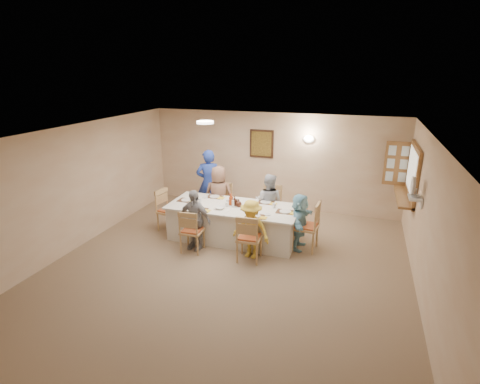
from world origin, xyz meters
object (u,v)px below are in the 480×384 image
(chair_back_left, at_px, (221,203))
(diner_front_left, at_px, (194,220))
(chair_front_right, at_px, (249,237))
(condiment_ketchup, at_px, (231,199))
(chair_back_right, at_px, (270,208))
(chair_right_end, at_px, (306,226))
(chair_left_end, at_px, (169,210))
(diner_back_left, at_px, (219,196))
(dining_table, at_px, (233,222))
(diner_front_right, at_px, (251,229))
(caregiver, at_px, (209,183))
(serving_hatch, at_px, (413,173))
(chair_front_left, at_px, (192,230))
(desk_fan, at_px, (415,189))
(diner_right_end, at_px, (299,222))
(diner_back_right, at_px, (269,203))

(chair_back_left, distance_m, diner_front_left, 1.49)
(chair_front_right, height_order, condiment_ketchup, condiment_ketchup)
(chair_back_right, bearing_deg, chair_right_end, -36.93)
(chair_back_right, height_order, chair_left_end, chair_back_right)
(chair_back_left, distance_m, diner_back_left, 0.26)
(dining_table, distance_m, diner_back_left, 0.96)
(diner_front_left, relative_size, diner_front_right, 1.07)
(diner_front_right, height_order, caregiver, caregiver)
(serving_hatch, relative_size, caregiver, 0.89)
(serving_hatch, distance_m, chair_back_left, 4.26)
(chair_back_right, relative_size, diner_back_left, 0.71)
(chair_front_left, xyz_separation_m, diner_back_left, (0.00, 1.48, 0.26))
(diner_back_left, height_order, diner_front_right, diner_back_left)
(desk_fan, relative_size, caregiver, 0.18)
(chair_back_left, bearing_deg, chair_left_end, -134.13)
(chair_back_left, height_order, chair_right_end, chair_right_end)
(chair_back_right, distance_m, diner_front_right, 1.48)
(caregiver, bearing_deg, chair_back_left, 120.95)
(diner_front_left, bearing_deg, diner_back_left, 98.11)
(diner_back_left, bearing_deg, dining_table, 123.42)
(desk_fan, height_order, diner_front_right, desk_fan)
(condiment_ketchup, bearing_deg, diner_right_end, -1.37)
(serving_hatch, height_order, chair_left_end, serving_hatch)
(chair_front_left, xyz_separation_m, chair_front_right, (1.20, 0.00, 0.03))
(chair_front_right, bearing_deg, diner_right_end, -139.42)
(chair_back_right, relative_size, diner_front_right, 0.86)
(chair_back_right, bearing_deg, diner_front_left, -125.86)
(serving_hatch, xyz_separation_m, chair_front_left, (-4.12, -1.91, -1.05))
(chair_front_left, bearing_deg, caregiver, -79.88)
(dining_table, bearing_deg, diner_front_left, -131.42)
(dining_table, bearing_deg, chair_front_left, -126.87)
(chair_right_end, relative_size, diner_back_left, 0.72)
(caregiver, bearing_deg, desk_fan, 141.49)
(diner_back_left, relative_size, condiment_ketchup, 5.52)
(chair_back_left, bearing_deg, serving_hatch, 10.03)
(chair_front_left, bearing_deg, serving_hatch, -158.05)
(chair_front_right, xyz_separation_m, diner_back_right, (0.00, 1.48, 0.19))
(chair_front_left, height_order, diner_back_left, diner_back_left)
(chair_right_end, xyz_separation_m, caregiver, (-2.60, 1.15, 0.33))
(desk_fan, xyz_separation_m, condiment_ketchup, (-3.48, 0.28, -0.66))
(desk_fan, relative_size, diner_back_left, 0.21)
(chair_front_right, relative_size, caregiver, 0.57)
(chair_front_right, distance_m, diner_back_left, 1.92)
(diner_back_right, bearing_deg, diner_right_end, 144.60)
(dining_table, distance_m, diner_front_left, 0.94)
(diner_front_right, bearing_deg, chair_back_left, 139.30)
(diner_front_left, height_order, diner_front_right, diner_front_left)
(chair_back_left, relative_size, chair_left_end, 0.99)
(serving_hatch, distance_m, diner_back_right, 3.07)
(diner_right_end, height_order, caregiver, caregiver)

